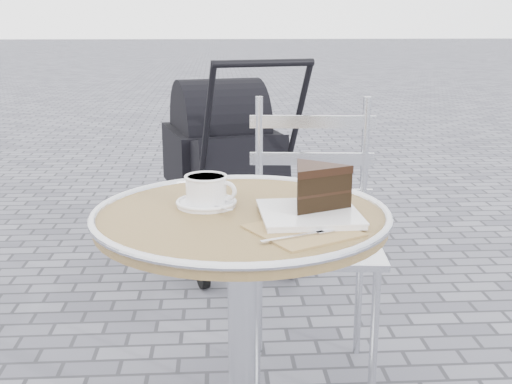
{
  "coord_description": "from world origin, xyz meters",
  "views": [
    {
      "loc": [
        -0.06,
        -1.47,
        1.18
      ],
      "look_at": [
        0.04,
        0.0,
        0.78
      ],
      "focal_mm": 45.0,
      "sensor_mm": 36.0,
      "label": 1
    }
  ],
  "objects": [
    {
      "name": "baby_stroller",
      "position": [
        -0.01,
        1.65,
        0.46
      ],
      "size": [
        0.67,
        1.07,
        1.03
      ],
      "rotation": [
        0.0,
        0.0,
        0.24
      ],
      "color": "black",
      "rests_on": "ground"
    },
    {
      "name": "cappuccino_set",
      "position": [
        -0.08,
        0.06,
        0.77
      ],
      "size": [
        0.15,
        0.16,
        0.08
      ],
      "rotation": [
        0.0,
        0.0,
        -0.38
      ],
      "color": "white",
      "rests_on": "cafe_table"
    },
    {
      "name": "cafe_table",
      "position": [
        0.0,
        0.0,
        0.57
      ],
      "size": [
        0.72,
        0.72,
        0.74
      ],
      "color": "silver",
      "rests_on": "ground"
    },
    {
      "name": "bistro_chair",
      "position": [
        0.26,
        0.55,
        0.58
      ],
      "size": [
        0.45,
        0.45,
        0.93
      ],
      "rotation": [
        0.0,
        0.0,
        -0.09
      ],
      "color": "silver",
      "rests_on": "ground"
    },
    {
      "name": "cake_plate_set",
      "position": [
        0.17,
        -0.04,
        0.79
      ],
      "size": [
        0.28,
        0.35,
        0.12
      ],
      "rotation": [
        0.0,
        0.0,
        0.04
      ],
      "color": "#9E7C57",
      "rests_on": "cafe_table"
    }
  ]
}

